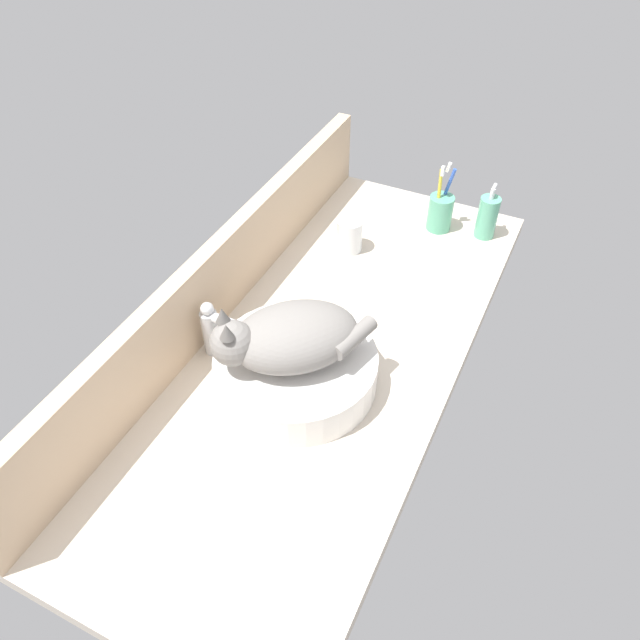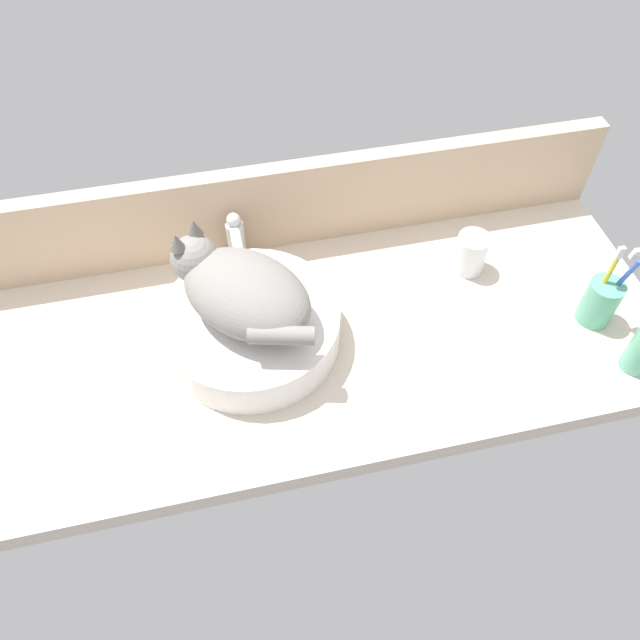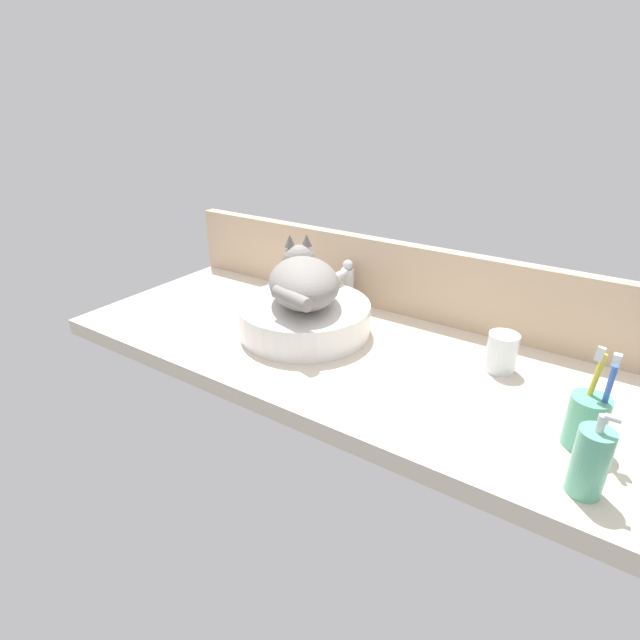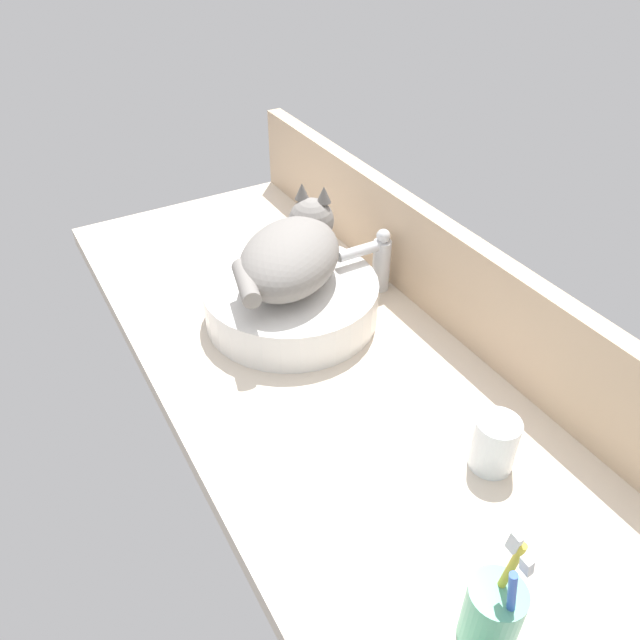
{
  "view_description": "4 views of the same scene",
  "coord_description": "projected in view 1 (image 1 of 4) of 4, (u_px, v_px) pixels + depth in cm",
  "views": [
    {
      "loc": [
        -85.4,
        -39.79,
        97.7
      ],
      "look_at": [
        -1.38,
        0.72,
        9.3
      ],
      "focal_mm": 35.0,
      "sensor_mm": 36.0,
      "label": 1
    },
    {
      "loc": [
        -14.32,
        -70.02,
        95.57
      ],
      "look_at": [
        0.66,
        -2.98,
        7.85
      ],
      "focal_mm": 35.0,
      "sensor_mm": 36.0,
      "label": 2
    },
    {
      "loc": [
        54.95,
        -90.79,
        56.46
      ],
      "look_at": [
        -3.46,
        -3.62,
        7.29
      ],
      "focal_mm": 28.0,
      "sensor_mm": 36.0,
      "label": 3
    },
    {
      "loc": [
        74.78,
        -41.81,
        72.69
      ],
      "look_at": [
        5.19,
        -1.98,
        11.42
      ],
      "focal_mm": 35.0,
      "sensor_mm": 36.0,
      "label": 4
    }
  ],
  "objects": [
    {
      "name": "toothbrush_cup",
      "position": [
        440.0,
        212.0,
        1.65
      ],
      "size": [
        6.51,
        6.51,
        18.67
      ],
      "color": "#5BB28E",
      "rests_on": "ground_plane"
    },
    {
      "name": "faucet",
      "position": [
        214.0,
        328.0,
        1.3
      ],
      "size": [
        3.6,
        11.81,
        13.6
      ],
      "color": "silver",
      "rests_on": "ground_plane"
    },
    {
      "name": "cat",
      "position": [
        288.0,
        337.0,
        1.19
      ],
      "size": [
        29.31,
        29.98,
        14.0
      ],
      "color": "gray",
      "rests_on": "sink_basin"
    },
    {
      "name": "soap_dispenser",
      "position": [
        487.0,
        217.0,
        1.62
      ],
      "size": [
        5.27,
        5.27,
        14.65
      ],
      "color": "#60B793",
      "rests_on": "ground_plane"
    },
    {
      "name": "backsplash_panel",
      "position": [
        218.0,
        280.0,
        1.37
      ],
      "size": [
        136.01,
        3.6,
        19.38
      ],
      "primitive_type": "cube",
      "color": "#CCAD8C",
      "rests_on": "ground_plane"
    },
    {
      "name": "sink_basin",
      "position": [
        296.0,
        369.0,
        1.26
      ],
      "size": [
        32.92,
        32.92,
        7.82
      ],
      "primitive_type": "cylinder",
      "color": "white",
      "rests_on": "ground_plane"
    },
    {
      "name": "ground_plane",
      "position": [
        326.0,
        354.0,
        1.37
      ],
      "size": [
        136.01,
        56.32,
        4.0
      ],
      "primitive_type": "cube",
      "color": "beige"
    },
    {
      "name": "water_glass",
      "position": [
        350.0,
        237.0,
        1.59
      ],
      "size": [
        6.55,
        6.55,
        8.67
      ],
      "color": "white",
      "rests_on": "ground_plane"
    }
  ]
}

